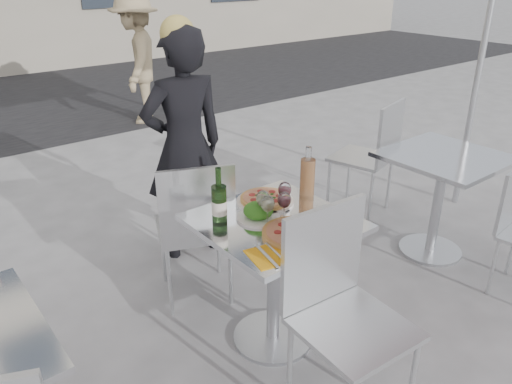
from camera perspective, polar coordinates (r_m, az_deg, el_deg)
ground at (r=2.91m, az=1.91°, el=-16.37°), size 80.00×80.00×0.00m
main_table at (r=2.59m, az=2.08°, el=-7.35°), size 0.72×0.72×0.75m
side_table_right at (r=3.64m, az=20.37°, el=0.91°), size 0.72×0.72×0.75m
chair_far at (r=2.90m, az=-6.93°, el=-3.46°), size 0.56×0.57×0.93m
chair_near at (r=2.25m, az=9.47°, el=-11.95°), size 0.48×0.49×0.98m
side_chair_rfar at (r=4.08m, az=13.36°, el=4.73°), size 0.54×0.55×0.96m
woman_diner at (r=3.39m, az=-8.17°, el=5.09°), size 0.62×0.45×1.58m
pedestrian_b at (r=6.69m, az=-13.40°, el=14.51°), size 1.05×1.20×1.61m
pizza_near at (r=2.36m, az=4.61°, el=-4.67°), size 0.32×0.32×0.02m
pizza_far at (r=2.66m, az=1.07°, el=-0.89°), size 0.31×0.31×0.03m
salad_plate at (r=2.48m, az=0.26°, el=-2.30°), size 0.22×0.22×0.09m
wine_bottle at (r=2.41m, az=-4.23°, el=-1.24°), size 0.07×0.08×0.29m
carafe at (r=2.69m, az=5.90°, el=1.68°), size 0.08×0.08×0.29m
sugar_shaker at (r=2.62m, az=3.26°, el=-0.47°), size 0.06×0.06×0.11m
wineglass_white_a at (r=2.39m, az=1.35°, el=-1.47°), size 0.07×0.07×0.16m
wineglass_white_b at (r=2.44m, az=0.80°, el=-0.88°), size 0.07×0.07×0.16m
wineglass_red_a at (r=2.44m, az=3.25°, el=-1.01°), size 0.07×0.07×0.16m
wineglass_red_b at (r=2.54m, az=3.30°, el=0.16°), size 0.07×0.07×0.16m
napkin_left at (r=2.20m, az=1.64°, el=-7.23°), size 0.21×0.21×0.01m
napkin_right at (r=2.55m, az=9.10°, el=-2.68°), size 0.20×0.20×0.01m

